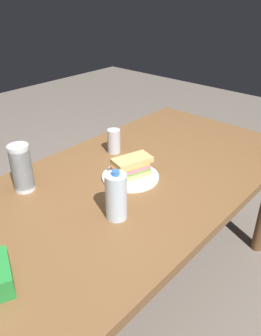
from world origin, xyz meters
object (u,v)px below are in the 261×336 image
Objects in this scene: dining_table at (122,199)px; water_bottle_tall at (116,196)px; paper_plate at (131,177)px; sandwich at (131,167)px; plastic_cup_stack at (22,168)px; soda_can_silver at (114,141)px.

dining_table is 9.57× the size of water_bottle_tall.
paper_plate is at bearing 31.32° from water_bottle_tall.
plastic_cup_stack is at bearing 143.79° from sandwich.
plastic_cup_stack is at bearing 175.84° from soda_can_silver.
plastic_cup_stack reaches higher than water_bottle_tall.
soda_can_silver reaches higher than sandwich.
paper_plate is 1.29× the size of water_bottle_tall.
sandwich is (0.00, 0.00, 0.05)m from paper_plate.
water_bottle_tall reaches higher than paper_plate.
paper_plate is 0.28m from soda_can_silver.
dining_table is 0.29m from water_bottle_tall.
water_bottle_tall is (-0.25, -0.15, 0.04)m from sandwich.
paper_plate is 1.24× the size of plastic_cup_stack.
plastic_cup_stack reaches higher than paper_plate.
plastic_cup_stack is 0.50m from soda_can_silver.
water_bottle_tall is 0.54m from soda_can_silver.
plastic_cup_stack is (-0.36, 0.27, 0.10)m from paper_plate.
sandwich reaches higher than paper_plate.
plastic_cup_stack is (-0.12, 0.42, 0.01)m from water_bottle_tall.
soda_can_silver is (0.50, -0.04, -0.04)m from plastic_cup_stack.
water_bottle_tall is (-0.24, -0.15, 0.09)m from paper_plate.
sandwich is (0.06, 0.01, 0.13)m from dining_table.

